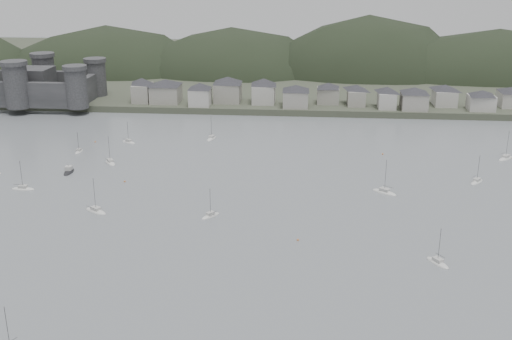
{
  "coord_description": "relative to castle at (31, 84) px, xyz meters",
  "views": [
    {
      "loc": [
        16.45,
        -113.37,
        71.08
      ],
      "look_at": [
        0.0,
        75.0,
        6.0
      ],
      "focal_mm": 43.91,
      "sensor_mm": 36.0,
      "label": 1
    }
  ],
  "objects": [
    {
      "name": "moored_fleet",
      "position": [
        107.86,
        -125.22,
        -10.79
      ],
      "size": [
        251.57,
        158.34,
        13.44
      ],
      "color": "silver",
      "rests_on": "ground"
    },
    {
      "name": "motor_launch_far",
      "position": [
        54.22,
        -95.51,
        -10.67
      ],
      "size": [
        3.3,
        7.99,
        3.87
      ],
      "rotation": [
        0.0,
        0.0,
        3.2
      ],
      "color": "black",
      "rests_on": "ground"
    },
    {
      "name": "waterfront_town",
      "position": [
        170.59,
        3.54,
        -2.3
      ],
      "size": [
        451.48,
        28.46,
        12.92
      ],
      "color": "gray",
      "rests_on": "far_shore_land"
    },
    {
      "name": "castle",
      "position": [
        0.0,
        0.0,
        0.0
      ],
      "size": [
        66.0,
        43.0,
        20.0
      ],
      "color": "#2D2D2F",
      "rests_on": "far_shore_land"
    },
    {
      "name": "ground",
      "position": [
        120.0,
        -179.8,
        -10.96
      ],
      "size": [
        900.0,
        900.0,
        0.0
      ],
      "primitive_type": "plane",
      "color": "slate",
      "rests_on": "ground"
    },
    {
      "name": "far_shore_land",
      "position": [
        120.0,
        115.2,
        -9.46
      ],
      "size": [
        900.0,
        250.0,
        3.0
      ],
      "primitive_type": "cube",
      "color": "#383D2D",
      "rests_on": "ground"
    },
    {
      "name": "mooring_buoys",
      "position": [
        117.06,
        -120.07,
        -10.81
      ],
      "size": [
        170.57,
        135.54,
        0.7
      ],
      "color": "#C67742",
      "rests_on": "ground"
    },
    {
      "name": "forested_ridge",
      "position": [
        124.83,
        89.6,
        -22.25
      ],
      "size": [
        851.55,
        103.94,
        102.57
      ],
      "color": "black",
      "rests_on": "ground"
    }
  ]
}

